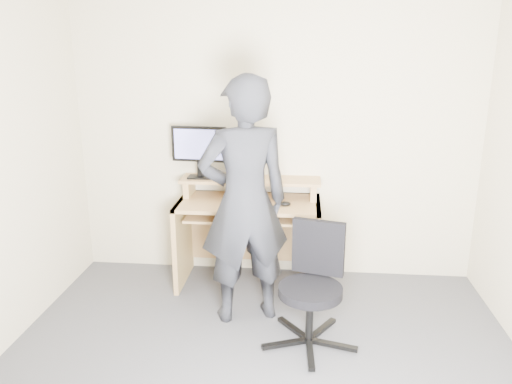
% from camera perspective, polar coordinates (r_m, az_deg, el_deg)
% --- Properties ---
extents(back_wall, '(3.50, 0.02, 2.50)m').
position_cam_1_polar(back_wall, '(4.35, 2.20, 6.33)').
color(back_wall, beige).
rests_on(back_wall, ground).
extents(desk, '(1.20, 0.60, 0.91)m').
position_cam_1_polar(desk, '(4.33, -0.71, -3.32)').
color(desk, tan).
rests_on(desk, ground).
extents(monitor, '(0.47, 0.13, 0.45)m').
position_cam_1_polar(monitor, '(4.28, -6.52, 5.09)').
color(monitor, black).
rests_on(monitor, desk).
extents(external_drive, '(0.07, 0.13, 0.20)m').
position_cam_1_polar(external_drive, '(4.33, -2.73, 3.04)').
color(external_drive, black).
rests_on(external_drive, desk).
extents(travel_mug, '(0.09, 0.09, 0.17)m').
position_cam_1_polar(travel_mug, '(4.28, 0.16, 2.69)').
color(travel_mug, silver).
rests_on(travel_mug, desk).
extents(smartphone, '(0.09, 0.14, 0.01)m').
position_cam_1_polar(smartphone, '(4.27, 2.44, 1.54)').
color(smartphone, black).
rests_on(smartphone, desk).
extents(charger, '(0.05, 0.05, 0.03)m').
position_cam_1_polar(charger, '(4.21, -2.48, 1.49)').
color(charger, black).
rests_on(charger, desk).
extents(headphones, '(0.16, 0.16, 0.06)m').
position_cam_1_polar(headphones, '(4.39, -3.81, 1.97)').
color(headphones, silver).
rests_on(headphones, desk).
extents(keyboard, '(0.48, 0.25, 0.03)m').
position_cam_1_polar(keyboard, '(4.13, -0.41, -2.57)').
color(keyboard, black).
rests_on(keyboard, desk).
extents(mouse, '(0.10, 0.07, 0.04)m').
position_cam_1_polar(mouse, '(4.07, 3.32, -1.35)').
color(mouse, black).
rests_on(mouse, desk).
extents(office_chair, '(0.66, 0.64, 0.83)m').
position_cam_1_polar(office_chair, '(3.49, 6.53, -10.09)').
color(office_chair, black).
rests_on(office_chair, ground).
extents(person, '(0.78, 0.64, 1.83)m').
position_cam_1_polar(person, '(3.61, -1.34, -1.20)').
color(person, black).
rests_on(person, ground).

